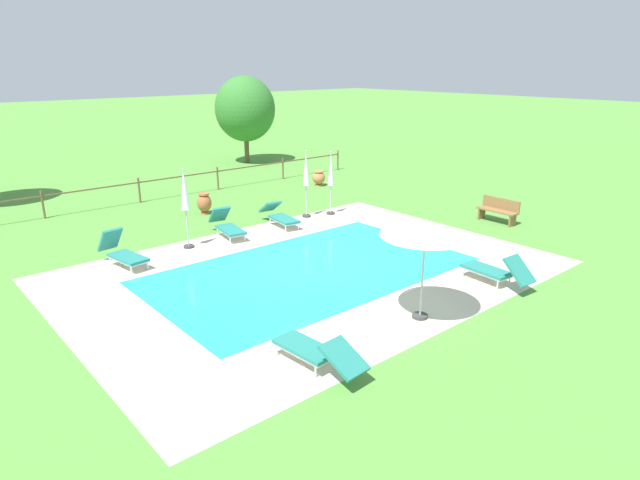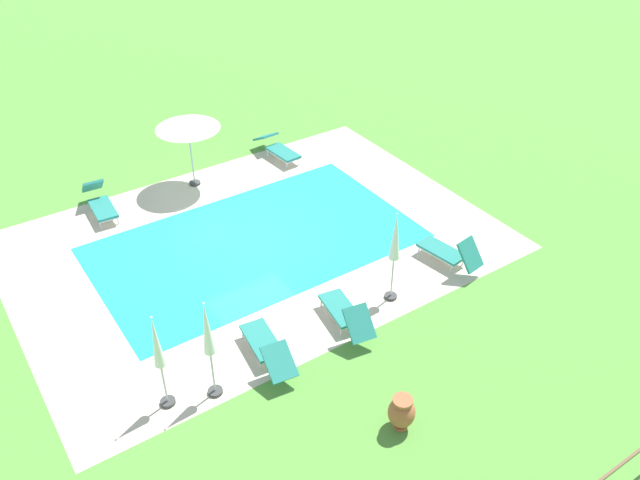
{
  "view_description": "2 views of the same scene",
  "coord_description": "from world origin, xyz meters",
  "px_view_note": "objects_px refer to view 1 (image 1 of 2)",
  "views": [
    {
      "loc": [
        -9.04,
        -10.97,
        5.55
      ],
      "look_at": [
        0.8,
        0.5,
        0.6
      ],
      "focal_mm": 30.52,
      "sensor_mm": 36.0,
      "label": 1
    },
    {
      "loc": [
        6.93,
        13.52,
        10.73
      ],
      "look_at": [
        -1.1,
        1.63,
        0.61
      ],
      "focal_mm": 36.95,
      "sensor_mm": 36.0,
      "label": 2
    }
  ],
  "objects_px": {
    "sun_lounger_north_mid": "(496,270)",
    "patio_umbrella_closed_row_mid_west": "(185,195)",
    "wooden_bench_lawn_side": "(498,210)",
    "terracotta_urn_near_fence": "(319,178)",
    "sun_lounger_south_mid": "(316,351)",
    "patio_umbrella_open_foreground": "(425,229)",
    "patio_umbrella_closed_row_west": "(331,174)",
    "sun_lounger_north_far": "(123,252)",
    "tree_far_west": "(245,109)",
    "sun_lounger_north_near_steps": "(280,216)",
    "sun_lounger_north_end": "(227,225)",
    "terracotta_urn_by_tree": "(204,203)",
    "patio_umbrella_closed_row_mid_east": "(306,174)"
  },
  "relations": [
    {
      "from": "sun_lounger_north_far",
      "to": "patio_umbrella_closed_row_west",
      "type": "xyz_separation_m",
      "value": [
        8.18,
        0.28,
        1.15
      ]
    },
    {
      "from": "terracotta_urn_near_fence",
      "to": "patio_umbrella_closed_row_west",
      "type": "bearing_deg",
      "value": -125.33
    },
    {
      "from": "patio_umbrella_open_foreground",
      "to": "tree_far_west",
      "type": "height_order",
      "value": "tree_far_west"
    },
    {
      "from": "sun_lounger_north_near_steps",
      "to": "terracotta_urn_by_tree",
      "type": "xyz_separation_m",
      "value": [
        -1.26,
        3.15,
        0.07
      ]
    },
    {
      "from": "sun_lounger_north_mid",
      "to": "patio_umbrella_open_foreground",
      "type": "bearing_deg",
      "value": -179.91
    },
    {
      "from": "terracotta_urn_near_fence",
      "to": "patio_umbrella_closed_row_mid_east",
      "type": "bearing_deg",
      "value": -135.35
    },
    {
      "from": "patio_umbrella_closed_row_mid_east",
      "to": "terracotta_urn_by_tree",
      "type": "xyz_separation_m",
      "value": [
        -2.69,
        2.89,
        -1.21
      ]
    },
    {
      "from": "patio_umbrella_closed_row_mid_east",
      "to": "wooden_bench_lawn_side",
      "type": "height_order",
      "value": "patio_umbrella_closed_row_mid_east"
    },
    {
      "from": "sun_lounger_south_mid",
      "to": "terracotta_urn_by_tree",
      "type": "distance_m",
      "value": 11.89
    },
    {
      "from": "sun_lounger_north_mid",
      "to": "patio_umbrella_closed_row_mid_west",
      "type": "bearing_deg",
      "value": 120.71
    },
    {
      "from": "tree_far_west",
      "to": "patio_umbrella_closed_row_west",
      "type": "bearing_deg",
      "value": -108.33
    },
    {
      "from": "sun_lounger_south_mid",
      "to": "patio_umbrella_closed_row_mid_east",
      "type": "height_order",
      "value": "patio_umbrella_closed_row_mid_east"
    },
    {
      "from": "sun_lounger_north_far",
      "to": "wooden_bench_lawn_side",
      "type": "distance_m",
      "value": 12.9
    },
    {
      "from": "sun_lounger_north_far",
      "to": "terracotta_urn_near_fence",
      "type": "xyz_separation_m",
      "value": [
        11.11,
        4.41,
        -0.02
      ]
    },
    {
      "from": "sun_lounger_north_near_steps",
      "to": "sun_lounger_south_mid",
      "type": "distance_m",
      "value": 9.59
    },
    {
      "from": "sun_lounger_south_mid",
      "to": "patio_umbrella_open_foreground",
      "type": "xyz_separation_m",
      "value": [
        3.17,
        0.07,
        1.76
      ]
    },
    {
      "from": "patio_umbrella_closed_row_west",
      "to": "terracotta_urn_near_fence",
      "type": "bearing_deg",
      "value": 54.67
    },
    {
      "from": "sun_lounger_north_end",
      "to": "wooden_bench_lawn_side",
      "type": "relative_size",
      "value": 1.32
    },
    {
      "from": "terracotta_urn_by_tree",
      "to": "tree_far_west",
      "type": "height_order",
      "value": "tree_far_west"
    },
    {
      "from": "patio_umbrella_closed_row_west",
      "to": "patio_umbrella_closed_row_mid_east",
      "type": "relative_size",
      "value": 0.96
    },
    {
      "from": "sun_lounger_south_mid",
      "to": "wooden_bench_lawn_side",
      "type": "distance_m",
      "value": 11.91
    },
    {
      "from": "wooden_bench_lawn_side",
      "to": "terracotta_urn_near_fence",
      "type": "bearing_deg",
      "value": 96.31
    },
    {
      "from": "tree_far_west",
      "to": "sun_lounger_north_near_steps",
      "type": "bearing_deg",
      "value": -118.29
    },
    {
      "from": "sun_lounger_north_near_steps",
      "to": "patio_umbrella_closed_row_mid_east",
      "type": "bearing_deg",
      "value": 10.28
    },
    {
      "from": "sun_lounger_north_end",
      "to": "patio_umbrella_closed_row_mid_west",
      "type": "bearing_deg",
      "value": -172.93
    },
    {
      "from": "sun_lounger_north_far",
      "to": "sun_lounger_north_end",
      "type": "relative_size",
      "value": 0.95
    },
    {
      "from": "wooden_bench_lawn_side",
      "to": "terracotta_urn_near_fence",
      "type": "distance_m",
      "value": 8.95
    },
    {
      "from": "sun_lounger_north_near_steps",
      "to": "terracotta_urn_near_fence",
      "type": "height_order",
      "value": "sun_lounger_north_near_steps"
    },
    {
      "from": "wooden_bench_lawn_side",
      "to": "terracotta_urn_by_tree",
      "type": "relative_size",
      "value": 1.87
    },
    {
      "from": "sun_lounger_south_mid",
      "to": "terracotta_urn_near_fence",
      "type": "relative_size",
      "value": 2.96
    },
    {
      "from": "sun_lounger_north_end",
      "to": "patio_umbrella_closed_row_west",
      "type": "xyz_separation_m",
      "value": [
        4.48,
        -0.13,
        1.16
      ]
    },
    {
      "from": "patio_umbrella_open_foreground",
      "to": "patio_umbrella_closed_row_west",
      "type": "bearing_deg",
      "value": 61.3
    },
    {
      "from": "patio_umbrella_closed_row_west",
      "to": "patio_umbrella_closed_row_mid_east",
      "type": "bearing_deg",
      "value": 162.66
    },
    {
      "from": "wooden_bench_lawn_side",
      "to": "patio_umbrella_closed_row_west",
      "type": "bearing_deg",
      "value": 129.36
    },
    {
      "from": "patio_umbrella_closed_row_mid_east",
      "to": "tree_far_west",
      "type": "bearing_deg",
      "value": 67.02
    },
    {
      "from": "terracotta_urn_by_tree",
      "to": "tree_far_west",
      "type": "xyz_separation_m",
      "value": [
        7.49,
        8.43,
        2.61
      ]
    },
    {
      "from": "sun_lounger_north_mid",
      "to": "patio_umbrella_closed_row_mid_east",
      "type": "bearing_deg",
      "value": 87.43
    },
    {
      "from": "sun_lounger_north_near_steps",
      "to": "tree_far_west",
      "type": "distance_m",
      "value": 13.41
    },
    {
      "from": "sun_lounger_north_far",
      "to": "sun_lounger_north_end",
      "type": "bearing_deg",
      "value": 6.39
    },
    {
      "from": "sun_lounger_north_end",
      "to": "patio_umbrella_open_foreground",
      "type": "xyz_separation_m",
      "value": [
        0.12,
        -8.11,
        1.73
      ]
    },
    {
      "from": "patio_umbrella_closed_row_west",
      "to": "patio_umbrella_closed_row_mid_west",
      "type": "relative_size",
      "value": 0.96
    },
    {
      "from": "patio_umbrella_open_foreground",
      "to": "sun_lounger_north_mid",
      "type": "bearing_deg",
      "value": 0.09
    },
    {
      "from": "sun_lounger_north_mid",
      "to": "terracotta_urn_by_tree",
      "type": "xyz_separation_m",
      "value": [
        -2.31,
        11.16,
        0.05
      ]
    },
    {
      "from": "sun_lounger_north_near_steps",
      "to": "patio_umbrella_closed_row_west",
      "type": "xyz_separation_m",
      "value": [
        2.38,
        -0.04,
        1.18
      ]
    },
    {
      "from": "sun_lounger_north_near_steps",
      "to": "terracotta_urn_by_tree",
      "type": "relative_size",
      "value": 2.59
    },
    {
      "from": "patio_umbrella_closed_row_mid_west",
      "to": "terracotta_urn_near_fence",
      "type": "distance_m",
      "value": 9.97
    },
    {
      "from": "sun_lounger_north_near_steps",
      "to": "sun_lounger_north_end",
      "type": "distance_m",
      "value": 2.1
    },
    {
      "from": "sun_lounger_north_far",
      "to": "tree_far_west",
      "type": "distance_m",
      "value": 17.12
    },
    {
      "from": "sun_lounger_south_mid",
      "to": "tree_far_west",
      "type": "bearing_deg",
      "value": 59.92
    },
    {
      "from": "sun_lounger_north_far",
      "to": "terracotta_urn_by_tree",
      "type": "xyz_separation_m",
      "value": [
        4.54,
        3.47,
        0.03
      ]
    }
  ]
}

